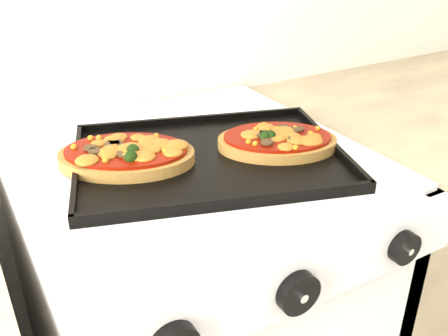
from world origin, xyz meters
TOP-DOWN VIEW (x-y plane):
  - control_panel at (0.04, 1.39)m, footprint 0.60×0.02m
  - knob_center at (0.02, 1.37)m, footprint 0.06×0.02m
  - knob_right at (0.22, 1.37)m, footprint 0.05×0.02m
  - baking_tray at (0.06, 1.66)m, footprint 0.53×0.45m
  - pizza_left at (-0.07, 1.71)m, footprint 0.27×0.24m
  - pizza_right at (0.18, 1.63)m, footprint 0.25×0.22m

SIDE VIEW (x-z plane):
  - control_panel at x=0.04m, z-range 0.81..0.90m
  - knob_center at x=0.02m, z-range 0.82..0.89m
  - knob_right at x=0.22m, z-range 0.83..0.88m
  - baking_tray at x=0.06m, z-range 0.91..0.93m
  - pizza_right at x=0.18m, z-range 0.92..0.95m
  - pizza_left at x=-0.07m, z-range 0.92..0.95m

